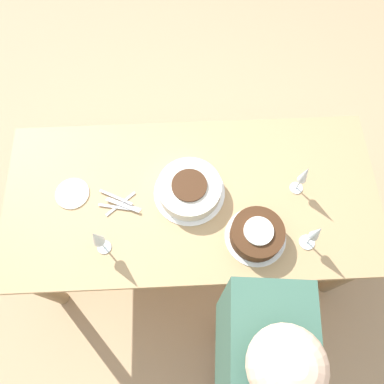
{
  "coord_description": "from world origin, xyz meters",
  "views": [
    {
      "loc": [
        -0.03,
        -0.66,
        2.36
      ],
      "look_at": [
        0.0,
        0.0,
        0.8
      ],
      "focal_mm": 35.0,
      "sensor_mm": 36.0,
      "label": 1
    }
  ],
  "objects_px": {
    "wine_glass_far": "(316,234)",
    "cake_center_white": "(189,189)",
    "cake_front_chocolate": "(257,234)",
    "person_cutting": "(250,360)",
    "wine_glass_extra": "(97,238)",
    "wine_glass_near": "(304,176)"
  },
  "relations": [
    {
      "from": "cake_center_white",
      "to": "cake_front_chocolate",
      "type": "bearing_deg",
      "value": -38.75
    },
    {
      "from": "wine_glass_near",
      "to": "wine_glass_far",
      "type": "height_order",
      "value": "wine_glass_near"
    },
    {
      "from": "cake_front_chocolate",
      "to": "wine_glass_far",
      "type": "bearing_deg",
      "value": -8.64
    },
    {
      "from": "wine_glass_far",
      "to": "cake_center_white",
      "type": "bearing_deg",
      "value": 152.76
    },
    {
      "from": "wine_glass_near",
      "to": "wine_glass_far",
      "type": "relative_size",
      "value": 1.01
    },
    {
      "from": "wine_glass_extra",
      "to": "person_cutting",
      "type": "distance_m",
      "value": 0.74
    },
    {
      "from": "cake_center_white",
      "to": "person_cutting",
      "type": "height_order",
      "value": "person_cutting"
    },
    {
      "from": "cake_front_chocolate",
      "to": "wine_glass_near",
      "type": "height_order",
      "value": "wine_glass_near"
    },
    {
      "from": "cake_center_white",
      "to": "wine_glass_extra",
      "type": "height_order",
      "value": "wine_glass_extra"
    },
    {
      "from": "wine_glass_near",
      "to": "wine_glass_extra",
      "type": "relative_size",
      "value": 0.96
    },
    {
      "from": "wine_glass_far",
      "to": "person_cutting",
      "type": "relative_size",
      "value": 0.13
    },
    {
      "from": "wine_glass_near",
      "to": "person_cutting",
      "type": "distance_m",
      "value": 0.79
    },
    {
      "from": "cake_front_chocolate",
      "to": "wine_glass_far",
      "type": "xyz_separation_m",
      "value": [
        0.23,
        -0.03,
        0.09
      ]
    },
    {
      "from": "cake_front_chocolate",
      "to": "wine_glass_extra",
      "type": "height_order",
      "value": "wine_glass_extra"
    },
    {
      "from": "cake_front_chocolate",
      "to": "person_cutting",
      "type": "xyz_separation_m",
      "value": [
        -0.1,
        -0.49,
        0.16
      ]
    },
    {
      "from": "wine_glass_far",
      "to": "wine_glass_extra",
      "type": "xyz_separation_m",
      "value": [
        -0.9,
        0.02,
        0.01
      ]
    },
    {
      "from": "cake_center_white",
      "to": "wine_glass_near",
      "type": "distance_m",
      "value": 0.51
    },
    {
      "from": "wine_glass_extra",
      "to": "person_cutting",
      "type": "height_order",
      "value": "person_cutting"
    },
    {
      "from": "cake_front_chocolate",
      "to": "wine_glass_extra",
      "type": "distance_m",
      "value": 0.68
    },
    {
      "from": "cake_front_chocolate",
      "to": "wine_glass_extra",
      "type": "relative_size",
      "value": 1.25
    },
    {
      "from": "cake_front_chocolate",
      "to": "wine_glass_extra",
      "type": "bearing_deg",
      "value": -178.48
    },
    {
      "from": "cake_center_white",
      "to": "person_cutting",
      "type": "relative_size",
      "value": 0.21
    }
  ]
}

